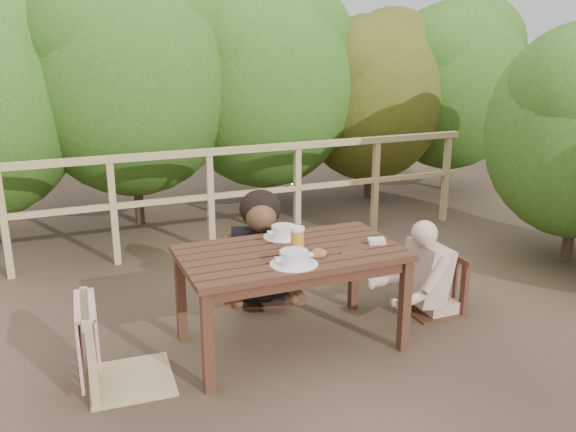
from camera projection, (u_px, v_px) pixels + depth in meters
name	position (u px, v px, depth m)	size (l,w,h in m)	color
ground	(291.00, 344.00, 4.16)	(60.00, 60.00, 0.00)	brown
table	(291.00, 299.00, 4.07)	(1.44, 0.81, 0.67)	#3F2216
chair_left	(125.00, 303.00, 3.56)	(0.52, 0.52, 1.04)	tan
chair_far	(260.00, 243.00, 4.77)	(0.46, 0.46, 0.92)	#3F2216
chair_right	(434.00, 259.00, 4.55)	(0.41, 0.41, 0.83)	#3F2216
woman	(259.00, 212.00, 4.71)	(0.57, 0.70, 1.41)	black
diner_right	(439.00, 236.00, 4.51)	(0.48, 0.59, 1.20)	tan
railing	(211.00, 201.00, 5.79)	(5.60, 0.10, 1.01)	tan
hedge_row	(212.00, 47.00, 6.60)	(6.60, 1.60, 3.80)	#2E5618
soup_near	(294.00, 258.00, 3.72)	(0.30, 0.30, 0.10)	silver
soup_far	(283.00, 232.00, 4.22)	(0.28, 0.28, 0.09)	white
bread_roll	(318.00, 254.00, 3.84)	(0.11, 0.09, 0.07)	#9B5D23
beer_glass	(297.00, 240.00, 3.93)	(0.09, 0.09, 0.18)	orange
tumbler	(318.00, 255.00, 3.82)	(0.06, 0.06, 0.07)	white
butter_tub	(377.00, 242.00, 4.09)	(0.11, 0.08, 0.05)	white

